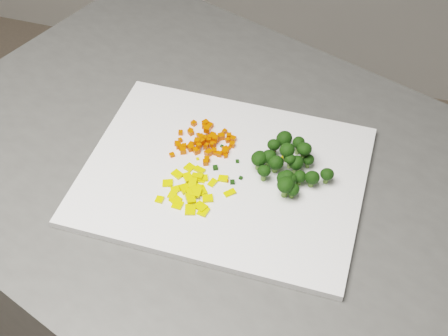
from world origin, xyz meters
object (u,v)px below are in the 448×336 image
(cutting_board, at_px, (224,175))
(pepper_pile, at_px, (194,187))
(carrot_pile, at_px, (205,137))
(broccoli_pile, at_px, (293,159))
(counter_block, at_px, (225,313))

(cutting_board, height_order, pepper_pile, pepper_pile)
(carrot_pile, bearing_deg, broccoli_pile, -7.32)
(broccoli_pile, bearing_deg, pepper_pile, -148.70)
(counter_block, bearing_deg, carrot_pile, 141.68)
(counter_block, height_order, pepper_pile, pepper_pile)
(cutting_board, distance_m, broccoli_pile, 0.11)
(counter_block, height_order, cutting_board, cutting_board)
(carrot_pile, height_order, broccoli_pile, broccoli_pile)
(counter_block, relative_size, cutting_board, 2.39)
(cutting_board, xyz_separation_m, carrot_pile, (-0.05, 0.05, 0.02))
(counter_block, relative_size, carrot_pile, 10.76)
(counter_block, distance_m, pepper_pile, 0.47)
(counter_block, height_order, broccoli_pile, broccoli_pile)
(counter_block, relative_size, pepper_pile, 9.28)
(pepper_pile, distance_m, broccoli_pile, 0.16)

